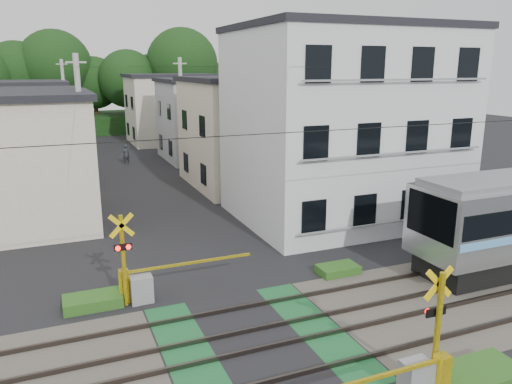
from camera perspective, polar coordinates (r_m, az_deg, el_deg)
name	(u,v)px	position (r m, az deg, el deg)	size (l,w,h in m)	color
ground	(256,341)	(14.47, -0.03, -16.70)	(120.00, 120.00, 0.00)	black
track_bed	(256,340)	(14.45, -0.03, -16.57)	(120.00, 120.00, 0.14)	#47423A
crossing_signal_near	(421,370)	(12.64, 18.38, -18.70)	(4.74, 0.65, 3.09)	yellow
crossing_signal_far	(138,282)	(16.70, -13.32, -9.93)	(4.74, 0.65, 3.09)	yellow
apartment_block	(343,125)	(24.95, 9.86, 7.60)	(10.20, 8.36, 9.30)	silver
houses_row	(124,125)	(37.96, -14.85, 7.39)	(22.07, 31.35, 6.80)	beige
tree_hill	(81,83)	(60.79, -19.32, 11.68)	(40.00, 12.20, 11.79)	#153411
catenary	(437,192)	(16.17, 19.99, -0.02)	(60.00, 5.04, 7.00)	#2D2D33
utility_poles	(109,118)	(34.85, -16.40, 8.11)	(7.90, 42.00, 8.00)	#A5A5A0
pedestrian	(126,154)	(40.17, -14.64, 4.19)	(0.56, 0.37, 1.55)	#292E33
weed_patches	(313,325)	(14.97, 6.55, -14.84)	(10.25, 8.80, 0.40)	#2D5E1E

